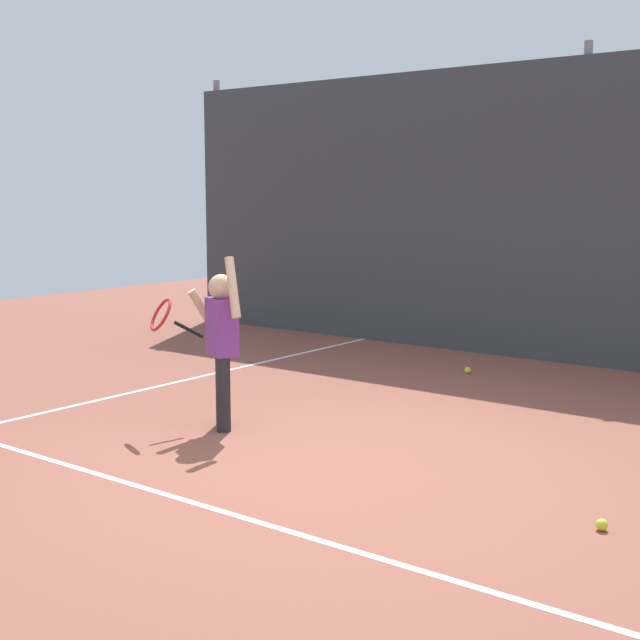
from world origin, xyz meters
TOP-DOWN VIEW (x-y plane):
  - ground_plane at (0.00, 0.00)m, footprint 20.00×20.00m
  - court_line_baseline at (0.00, -1.07)m, footprint 9.00×0.05m
  - court_line_sideline at (-2.70, 1.00)m, footprint 0.05×9.00m
  - back_fence_windscreen at (0.00, 4.45)m, footprint 10.86×0.08m
  - fence_post_0 at (-5.28, 4.51)m, footprint 0.09×0.09m
  - fence_post_1 at (0.00, 4.51)m, footprint 0.09×0.09m
  - tennis_player at (-1.20, 0.25)m, footprint 0.87×0.55m
  - tennis_ball_0 at (1.91, -0.02)m, footprint 0.07×0.07m
  - tennis_ball_2 at (-0.66, 3.30)m, footprint 0.07×0.07m

SIDE VIEW (x-z plane):
  - ground_plane at x=0.00m, z-range 0.00..0.00m
  - court_line_baseline at x=0.00m, z-range 0.00..0.00m
  - court_line_sideline at x=-2.70m, z-range 0.00..0.00m
  - tennis_ball_0 at x=1.91m, z-range 0.00..0.07m
  - tennis_ball_2 at x=-0.66m, z-range 0.00..0.07m
  - tennis_player at x=-1.20m, z-range 0.05..1.40m
  - back_fence_windscreen at x=0.00m, z-range 0.00..3.22m
  - fence_post_0 at x=-5.28m, z-range 0.00..3.37m
  - fence_post_1 at x=0.00m, z-range 0.00..3.37m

